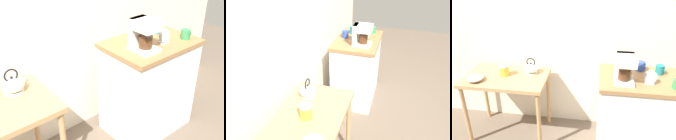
% 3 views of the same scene
% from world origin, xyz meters
% --- Properties ---
extents(kitchen_counter, '(0.80, 0.57, 0.91)m').
position_xyz_m(kitchen_counter, '(0.78, -0.04, 0.46)').
color(kitchen_counter, white).
rests_on(kitchen_counter, ground_plane).
extents(teakettle, '(0.20, 0.16, 0.18)m').
position_xyz_m(teakettle, '(-0.37, 0.18, 0.83)').
color(teakettle, white).
rests_on(teakettle, wooden_table).
extents(coffee_maker, '(0.18, 0.22, 0.26)m').
position_xyz_m(coffee_maker, '(0.60, -0.11, 1.06)').
color(coffee_maker, white).
rests_on(coffee_maker, kitchen_counter).
extents(mug_dark_teal, '(0.09, 0.08, 0.10)m').
position_xyz_m(mug_dark_teal, '(0.97, 0.08, 0.96)').
color(mug_dark_teal, teal).
rests_on(mug_dark_teal, kitchen_counter).
extents(mug_tall_green, '(0.09, 0.08, 0.09)m').
position_xyz_m(mug_tall_green, '(1.06, -0.19, 0.96)').
color(mug_tall_green, '#338C4C').
rests_on(mug_tall_green, kitchen_counter).
extents(mug_blue, '(0.09, 0.08, 0.10)m').
position_xyz_m(mug_blue, '(0.79, 0.14, 0.96)').
color(mug_blue, '#2D4CAD').
rests_on(mug_blue, kitchen_counter).
extents(table_clock, '(0.12, 0.06, 0.13)m').
position_xyz_m(table_clock, '(0.83, -0.14, 0.97)').
color(table_clock, '#B2B5BA').
rests_on(table_clock, kitchen_counter).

